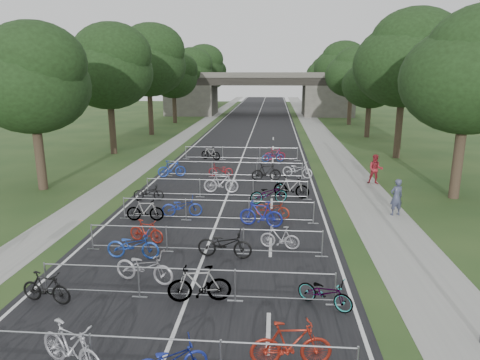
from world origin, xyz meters
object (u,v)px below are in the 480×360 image
Objects in this scene: overpass_bridge at (259,94)px; bike_2 at (171,359)px; pedestrian_a at (396,197)px; pedestrian_b at (375,169)px; bike_1 at (71,347)px.

overpass_bridge is 17.96× the size of bike_2.
pedestrian_b is (0.38, 6.30, 0.02)m from pedestrian_a.
pedestrian_b is (9.20, -46.10, -2.57)m from overpass_bridge.
overpass_bridge reaches higher than bike_2.
bike_1 is at bearing -91.83° from overpass_bridge.
bike_1 is 1.12× the size of pedestrian_a.
pedestrian_a is at bearing -83.83° from pedestrian_b.
pedestrian_a is at bearing -54.71° from bike_2.
pedestrian_a is 0.98× the size of pedestrian_b.
pedestrian_b is (8.86, 18.81, 0.51)m from bike_2.
bike_1 reaches higher than bike_2.
overpass_bridge is 14.82× the size of bike_1.
pedestrian_b reaches higher than bike_2.
bike_2 is at bearing -64.65° from bike_1.
overpass_bridge is 16.17× the size of pedestrian_b.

